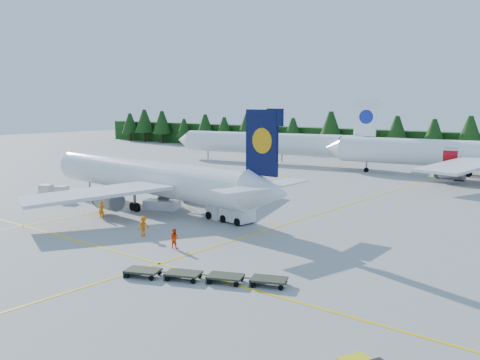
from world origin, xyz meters
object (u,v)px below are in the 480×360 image
Objects in this scene: airliner_red at (448,154)px; airstairs at (163,202)px; airliner_navy at (142,177)px; service_truck at (230,209)px.

airstairs is at bearing -117.26° from airliner_red.
service_truck is at bearing 5.30° from airliner_navy.
airstairs is 10.31m from service_truck.
service_truck is (13.58, 0.09, -2.18)m from airliner_navy.
airstairs is at bearing -174.51° from service_truck.
airliner_red reaches higher than airliner_navy.
airliner_red is 47.61m from service_truck.
airliner_navy is at bearing -120.61° from airliner_red.
airliner_navy is at bearing 161.27° from airstairs.
airstairs is (-17.17, -46.91, -3.13)m from airliner_red.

